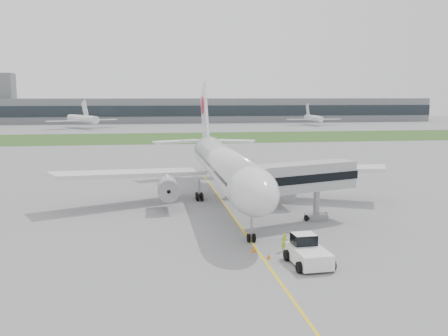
{
  "coord_description": "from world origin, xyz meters",
  "views": [
    {
      "loc": [
        -10.53,
        -64.72,
        15.18
      ],
      "look_at": [
        -0.29,
        2.0,
        5.46
      ],
      "focal_mm": 40.0,
      "sensor_mm": 36.0,
      "label": 1
    }
  ],
  "objects": [
    {
      "name": "ground",
      "position": [
        0.0,
        0.0,
        0.0
      ],
      "size": [
        600.0,
        600.0,
        0.0
      ],
      "primitive_type": "plane",
      "color": "gray",
      "rests_on": "ground"
    },
    {
      "name": "apron_markings",
      "position": [
        0.0,
        -5.0,
        0.0
      ],
      "size": [
        70.0,
        70.0,
        0.04
      ],
      "primitive_type": null,
      "color": "yellow",
      "rests_on": "ground"
    },
    {
      "name": "grass_strip",
      "position": [
        0.0,
        120.0,
        0.01
      ],
      "size": [
        600.0,
        50.0,
        0.02
      ],
      "primitive_type": "cube",
      "color": "#3A5720",
      "rests_on": "ground"
    },
    {
      "name": "terminal_building",
      "position": [
        0.0,
        229.87,
        7.0
      ],
      "size": [
        320.0,
        22.3,
        14.0
      ],
      "color": "gray",
      "rests_on": "ground"
    },
    {
      "name": "control_tower",
      "position": [
        -90.0,
        232.0,
        0.0
      ],
      "size": [
        12.0,
        12.0,
        56.0
      ],
      "primitive_type": null,
      "color": "gray",
      "rests_on": "ground"
    },
    {
      "name": "airliner",
      "position": [
        0.0,
        4.87,
        5.66
      ],
      "size": [
        48.13,
        53.95,
        17.88
      ],
      "color": "silver",
      "rests_on": "ground"
    },
    {
      "name": "pushback_tug",
      "position": [
        3.63,
        -22.57,
        1.19
      ],
      "size": [
        3.67,
        5.21,
        2.59
      ],
      "rotation": [
        0.0,
        0.0,
        0.06
      ],
      "color": "white",
      "rests_on": "ground"
    },
    {
      "name": "jet_bridge",
      "position": [
        6.11,
        -8.92,
        5.58
      ],
      "size": [
        15.76,
        9.38,
        7.54
      ],
      "rotation": [
        0.0,
        0.0,
        0.34
      ],
      "color": "#98989A",
      "rests_on": "ground"
    },
    {
      "name": "safety_cone_left",
      "position": [
        -0.5,
        -18.3,
        0.3
      ],
      "size": [
        0.43,
        0.43,
        0.6
      ],
      "primitive_type": "cone",
      "color": "orange",
      "rests_on": "ground"
    },
    {
      "name": "safety_cone_right",
      "position": [
        0.5,
        -20.61,
        0.26
      ],
      "size": [
        0.38,
        0.38,
        0.52
      ],
      "primitive_type": "cone",
      "color": "orange",
      "rests_on": "ground"
    },
    {
      "name": "ground_crew_near",
      "position": [
        2.55,
        -18.58,
        0.91
      ],
      "size": [
        0.74,
        0.56,
        1.82
      ],
      "primitive_type": "imported",
      "rotation": [
        0.0,
        0.0,
        3.34
      ],
      "color": "#ABCA21",
      "rests_on": "ground"
    },
    {
      "name": "distant_aircraft_left",
      "position": [
        -41.14,
        181.6,
        0.0
      ],
      "size": [
        44.62,
        43.14,
        13.06
      ],
      "primitive_type": null,
      "rotation": [
        0.0,
        0.0,
        0.52
      ],
      "color": "silver",
      "rests_on": "ground"
    },
    {
      "name": "distant_aircraft_right",
      "position": [
        76.43,
        189.6,
        0.0
      ],
      "size": [
        29.52,
        26.26,
        10.97
      ],
      "primitive_type": null,
      "rotation": [
        0.0,
        0.0,
        -0.03
      ],
      "color": "silver",
      "rests_on": "ground"
    }
  ]
}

